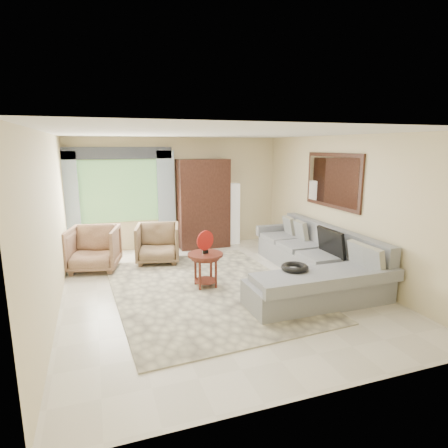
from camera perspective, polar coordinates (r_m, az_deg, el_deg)
name	(u,v)px	position (r m, az deg, el deg)	size (l,w,h in m)	color
ground	(217,289)	(6.53, -1.08, -9.81)	(6.00, 6.00, 0.00)	silver
area_rug	(207,289)	(6.48, -2.66, -9.88)	(3.00, 4.00, 0.02)	beige
sectional_sofa	(313,265)	(7.01, 13.44, -6.13)	(2.30, 3.46, 0.90)	gray
tv_screen	(331,242)	(6.95, 15.98, -2.69)	(0.06, 0.74, 0.48)	black
garden_hose	(295,267)	(5.99, 10.73, -6.51)	(0.43, 0.43, 0.09)	black
coffee_table	(206,270)	(6.49, -2.83, -6.94)	(0.61, 0.61, 0.61)	#441E12
red_disc	(205,240)	(6.35, -2.88, -2.51)	(0.34, 0.34, 0.03)	#9E150F
armchair_left	(94,249)	(7.78, -19.22, -3.56)	(0.92, 0.95, 0.86)	#946F51
armchair_right	(158,243)	(7.96, -10.04, -2.92)	(0.86, 0.89, 0.81)	brown
potted_plant	(94,245)	(8.77, -19.20, -3.09)	(0.44, 0.38, 0.49)	#999999
armoire	(203,204)	(8.93, -3.20, 3.10)	(1.20, 0.55, 2.10)	black
floor_lamp	(234,214)	(9.29, 1.47, 1.57)	(0.24, 0.24, 1.50)	silver
window	(119,191)	(8.81, -15.69, 4.85)	(1.80, 0.04, 1.40)	#669E59
curtain_left	(70,205)	(8.75, -22.43, 2.69)	(0.40, 0.08, 2.30)	#9EB7CC
curtain_right	(166,200)	(8.88, -8.78, 3.57)	(0.40, 0.08, 2.30)	#9EB7CC
valance	(117,153)	(8.68, -15.98, 10.37)	(2.40, 0.12, 0.26)	#1E232D
wall_mirror	(333,181)	(7.53, 16.21, 6.37)	(0.05, 1.70, 1.05)	black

